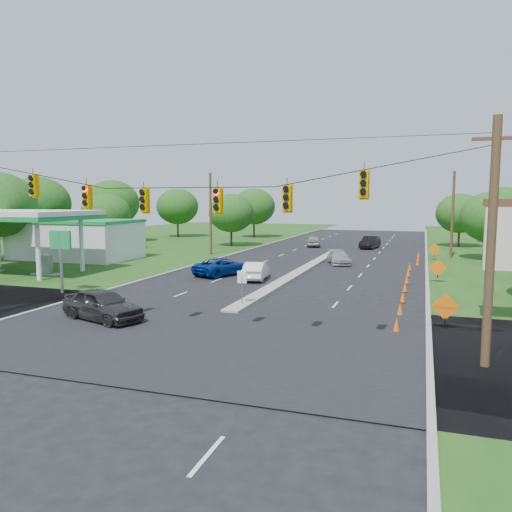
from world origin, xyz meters
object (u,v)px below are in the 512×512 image
(black_sedan, at_px, (103,305))
(blue_pickup, at_px, (222,267))
(white_sedan, at_px, (256,271))
(gas_station, at_px, (67,235))

(black_sedan, bearing_deg, blue_pickup, 18.07)
(black_sedan, xyz_separation_m, white_sedan, (3.23, 14.70, -0.12))
(black_sedan, height_order, blue_pickup, black_sedan)
(gas_station, distance_m, white_sedan, 21.98)
(white_sedan, bearing_deg, black_sedan, 68.44)
(black_sedan, relative_size, blue_pickup, 0.94)
(black_sedan, distance_m, white_sedan, 15.05)
(gas_station, relative_size, white_sedan, 4.66)
(white_sedan, distance_m, blue_pickup, 3.51)
(blue_pickup, bearing_deg, white_sedan, -178.93)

